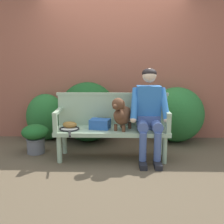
{
  "coord_description": "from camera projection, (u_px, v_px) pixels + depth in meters",
  "views": [
    {
      "loc": [
        0.09,
        -3.9,
        1.47
      ],
      "look_at": [
        0.0,
        0.0,
        0.7
      ],
      "focal_mm": 44.53,
      "sensor_mm": 36.0,
      "label": 1
    }
  ],
  "objects": [
    {
      "name": "hedge_bush_mid_left",
      "position": [
        46.0,
        117.0,
        4.96
      ],
      "size": [
        0.71,
        0.55,
        0.83
      ],
      "primitive_type": "ellipsoid",
      "color": "#286B2D",
      "rests_on": "ground"
    },
    {
      "name": "garden_bench",
      "position": [
        112.0,
        133.0,
        4.04
      ],
      "size": [
        1.64,
        0.51,
        0.45
      ],
      "color": "#9EB793",
      "rests_on": "ground"
    },
    {
      "name": "person_seated",
      "position": [
        149.0,
        111.0,
        3.95
      ],
      "size": [
        0.56,
        0.65,
        1.32
      ],
      "color": "black",
      "rests_on": "ground"
    },
    {
      "name": "ground_plane",
      "position": [
        112.0,
        158.0,
        4.11
      ],
      "size": [
        40.0,
        40.0,
        0.0
      ],
      "primitive_type": "plane",
      "color": "brown"
    },
    {
      "name": "baseball_glove",
      "position": [
        70.0,
        125.0,
        4.09
      ],
      "size": [
        0.26,
        0.23,
        0.09
      ],
      "primitive_type": "ellipsoid",
      "rotation": [
        0.0,
        0.0,
        -0.3
      ],
      "color": "#9E6B2D",
      "rests_on": "garden_bench"
    },
    {
      "name": "bench_backrest",
      "position": [
        112.0,
        109.0,
        4.2
      ],
      "size": [
        1.68,
        0.06,
        0.5
      ],
      "color": "#9EB793",
      "rests_on": "garden_bench"
    },
    {
      "name": "brick_garden_fence",
      "position": [
        114.0,
        66.0,
        5.08
      ],
      "size": [
        8.0,
        0.3,
        2.61
      ],
      "primitive_type": "cube",
      "color": "#9E5642",
      "rests_on": "ground"
    },
    {
      "name": "bench_armrest_left_end",
      "position": [
        57.0,
        116.0,
        3.92
      ],
      "size": [
        0.06,
        0.51,
        0.28
      ],
      "color": "#9EB793",
      "rests_on": "garden_bench"
    },
    {
      "name": "sports_bag",
      "position": [
        100.0,
        124.0,
        4.03
      ],
      "size": [
        0.32,
        0.26,
        0.14
      ],
      "primitive_type": "cube",
      "rotation": [
        0.0,
        0.0,
        -0.23
      ],
      "color": "#2856A3",
      "rests_on": "garden_bench"
    },
    {
      "name": "bench_armrest_right_end",
      "position": [
        167.0,
        117.0,
        3.88
      ],
      "size": [
        0.06,
        0.51,
        0.28
      ],
      "color": "#9EB793",
      "rests_on": "garden_bench"
    },
    {
      "name": "potted_plant",
      "position": [
        35.0,
        136.0,
        4.28
      ],
      "size": [
        0.41,
        0.41,
        0.45
      ],
      "color": "slate",
      "rests_on": "ground"
    },
    {
      "name": "hedge_bush_mid_right",
      "position": [
        176.0,
        115.0,
        4.85
      ],
      "size": [
        0.96,
        0.84,
        0.96
      ],
      "primitive_type": "ellipsoid",
      "color": "#286B2D",
      "rests_on": "ground"
    },
    {
      "name": "dog_on_bench",
      "position": [
        122.0,
        114.0,
        3.91
      ],
      "size": [
        0.36,
        0.47,
        0.48
      ],
      "color": "brown",
      "rests_on": "garden_bench"
    },
    {
      "name": "hedge_bush_far_right",
      "position": [
        88.0,
        112.0,
        4.87
      ],
      "size": [
        1.02,
        0.9,
        1.05
      ],
      "primitive_type": "ellipsoid",
      "color": "#194C1E",
      "rests_on": "ground"
    },
    {
      "name": "tennis_racket",
      "position": [
        69.0,
        129.0,
        3.97
      ],
      "size": [
        0.34,
        0.58,
        0.03
      ],
      "color": "black",
      "rests_on": "garden_bench"
    }
  ]
}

